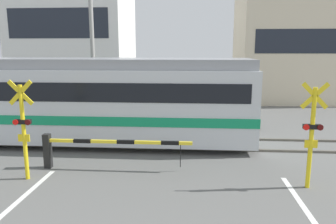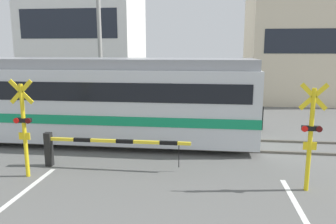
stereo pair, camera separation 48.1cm
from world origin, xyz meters
name	(u,v)px [view 2 (the right image)]	position (x,y,z in m)	size (l,w,h in m)	color
rail_track_near	(172,148)	(0.00, 9.50, 0.04)	(50.00, 0.10, 0.08)	#5B564C
rail_track_far	(176,138)	(0.00, 10.94, 0.04)	(50.00, 0.10, 0.08)	#5B564C
commuter_train	(47,97)	(-4.98, 10.22, 1.71)	(15.92, 2.85, 3.20)	silver
crossing_barrier_near	(88,145)	(-2.31, 7.41, 0.71)	(4.45, 0.20, 1.05)	black
crossing_barrier_far	(232,113)	(2.31, 12.91, 0.71)	(4.45, 0.20, 1.05)	black
crossing_signal_left	(24,124)	(-3.77, 6.51, 1.51)	(0.68, 0.15, 2.75)	yellow
crossing_signal_right	(311,133)	(3.77, 6.51, 1.51)	(0.68, 0.15, 2.75)	yellow
pedestrian	(189,102)	(0.29, 14.70, 0.88)	(0.38, 0.22, 1.55)	#23232D
building_left_of_street	(86,33)	(-7.79, 22.06, 4.66)	(7.74, 6.23, 9.32)	white
building_right_of_street	(303,48)	(7.63, 22.06, 3.63)	(7.42, 6.23, 7.25)	beige
utility_pole_streetside	(100,42)	(-4.52, 15.41, 3.87)	(0.22, 0.22, 7.75)	gray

